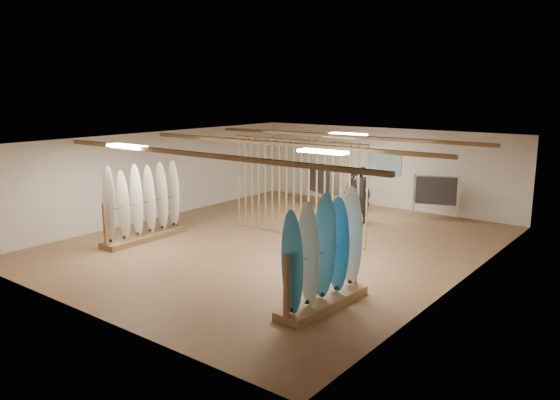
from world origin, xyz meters
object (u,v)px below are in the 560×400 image
Objects in this scene: rack_right at (323,270)px; clothing_rack_b at (436,191)px; shopper_b at (353,187)px; clothing_rack_a at (324,180)px; shopper_a at (361,190)px; rack_left at (144,215)px.

rack_right is 8.24m from clothing_rack_b.
rack_right is 1.35× the size of shopper_b.
shopper_a is at bearing -1.33° from clothing_rack_a.
shopper_a is at bearing 54.59° from rack_left.
rack_left is at bearing 174.60° from rack_right.
rack_left reaches higher than clothing_rack_b.
rack_right reaches higher than rack_left.
rack_right is 7.05m from shopper_a.
shopper_a is 1.20× the size of shopper_b.
shopper_a is at bearing -18.23° from shopper_b.
rack_right reaches higher than clothing_rack_b.
rack_right is 1.50× the size of clothing_rack_a.
rack_right is at bearing -9.60° from rack_left.
shopper_b reaches higher than clothing_rack_a.
clothing_rack_b is 2.74m from shopper_b.
shopper_b is at bearing 29.70° from clothing_rack_a.
clothing_rack_a is 1.06× the size of clothing_rack_b.
clothing_rack_a is at bearing 125.93° from rack_right.
shopper_a is (-2.83, 6.45, 0.28)m from rack_right.
clothing_rack_a is 2.22m from shopper_a.
shopper_b reaches higher than clothing_rack_b.
clothing_rack_b is (-1.07, 8.17, 0.20)m from rack_right.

